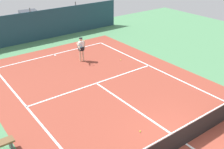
{
  "coord_description": "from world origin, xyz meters",
  "views": [
    {
      "loc": [
        -7.36,
        -4.92,
        7.19
      ],
      "look_at": [
        0.3,
        5.32,
        0.9
      ],
      "focal_mm": 42.95,
      "sensor_mm": 36.0,
      "label": 1
    }
  ],
  "objects_px": {
    "tennis_net": "(187,134)",
    "parked_car": "(30,21)",
    "tennis_ball_near_player": "(140,131)",
    "tennis_ball_midcourt": "(121,60)",
    "tennis_player": "(81,48)"
  },
  "relations": [
    {
      "from": "tennis_player",
      "to": "tennis_ball_near_player",
      "type": "xyz_separation_m",
      "value": [
        -1.96,
        -8.01,
        -0.93
      ]
    },
    {
      "from": "tennis_net",
      "to": "tennis_player",
      "type": "height_order",
      "value": "tennis_player"
    },
    {
      "from": "parked_car",
      "to": "tennis_player",
      "type": "bearing_deg",
      "value": 97.0
    },
    {
      "from": "tennis_net",
      "to": "tennis_ball_midcourt",
      "type": "distance_m",
      "value": 8.81
    },
    {
      "from": "tennis_player",
      "to": "tennis_ball_near_player",
      "type": "distance_m",
      "value": 8.3
    },
    {
      "from": "tennis_net",
      "to": "tennis_ball_midcourt",
      "type": "bearing_deg",
      "value": 68.76
    },
    {
      "from": "tennis_ball_near_player",
      "to": "tennis_ball_midcourt",
      "type": "distance_m",
      "value": 7.76
    },
    {
      "from": "tennis_player",
      "to": "parked_car",
      "type": "bearing_deg",
      "value": -82.86
    },
    {
      "from": "tennis_player",
      "to": "tennis_ball_midcourt",
      "type": "distance_m",
      "value": 2.79
    },
    {
      "from": "tennis_ball_midcourt",
      "to": "parked_car",
      "type": "bearing_deg",
      "value": 101.23
    },
    {
      "from": "parked_car",
      "to": "tennis_ball_near_player",
      "type": "bearing_deg",
      "value": 90.73
    },
    {
      "from": "tennis_net",
      "to": "tennis_ball_near_player",
      "type": "relative_size",
      "value": 153.33
    },
    {
      "from": "tennis_player",
      "to": "tennis_net",
      "type": "bearing_deg",
      "value": 91.7
    },
    {
      "from": "tennis_net",
      "to": "parked_car",
      "type": "distance_m",
      "value": 18.87
    },
    {
      "from": "tennis_net",
      "to": "tennis_ball_near_player",
      "type": "xyz_separation_m",
      "value": [
        -0.96,
        1.65,
        -0.48
      ]
    }
  ]
}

